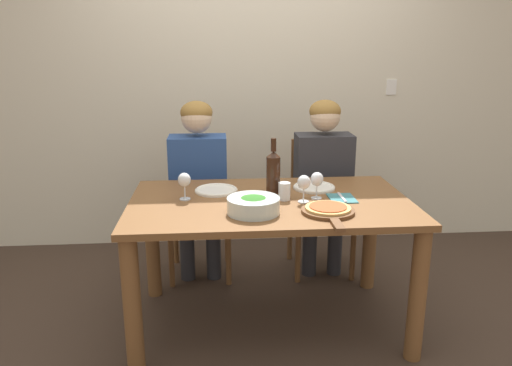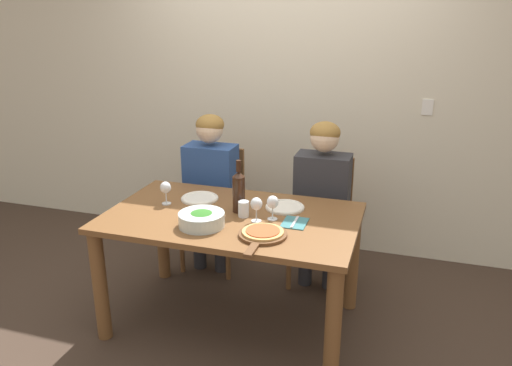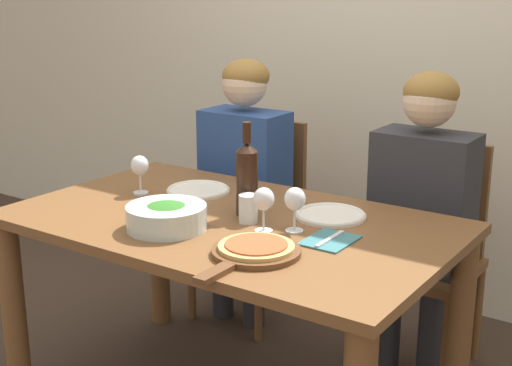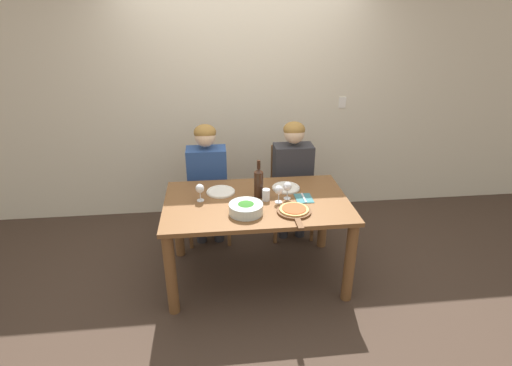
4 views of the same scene
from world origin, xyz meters
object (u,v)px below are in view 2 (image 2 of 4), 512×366
Objects in this scene: person_man at (322,190)px; dinner_plate_right at (285,207)px; chair_left at (217,203)px; chair_right at (323,216)px; person_woman at (210,179)px; wine_bottle at (239,191)px; wine_glass_right at (273,203)px; fork_on_napkin at (295,223)px; pizza_on_board at (262,234)px; wine_glass_left at (166,189)px; broccoli_bowl at (202,219)px; wine_glass_centre at (256,205)px; dinner_plate_left at (200,198)px; water_tumbler at (244,209)px.

dinner_plate_right is (-0.15, -0.45, 0.03)m from person_man.
chair_right is at bearing 0.00° from chair_left.
person_woman is 0.75m from wine_bottle.
wine_bottle is 2.19× the size of wine_glass_right.
pizza_on_board is at bearing -118.80° from fork_on_napkin.
pizza_on_board is 0.79m from wine_glass_left.
broccoli_bowl is 0.57m from dinner_plate_right.
wine_glass_centre is (-0.26, -0.82, 0.36)m from chair_right.
person_man is at bearing 33.97° from wine_glass_left.
dinner_plate_left is at bearing 142.62° from pizza_on_board.
chair_left is at bearing 85.84° from wine_glass_left.
broccoli_bowl reaches higher than fork_on_napkin.
chair_left is 5.13× the size of fork_on_napkin.
wine_glass_left is (-0.05, -0.61, 0.12)m from person_woman.
water_tumbler is at bearing 151.27° from wine_glass_centre.
person_man is 4.97× the size of dinner_plate_left.
dinner_plate_left is 2.53× the size of water_tumbler.
chair_right reaches higher than broccoli_bowl.
pizza_on_board is at bearing -55.96° from chair_left.
pizza_on_board is (0.25, -0.31, -0.12)m from wine_bottle.
broccoli_bowl is 0.38m from pizza_on_board.
water_tumbler is at bearing -53.17° from person_woman.
dinner_plate_left is 0.58m from dinner_plate_right.
fork_on_napkin is (0.32, -0.01, -0.05)m from water_tumbler.
dinner_plate_right reaches higher than fork_on_napkin.
chair_right is at bearing 38.41° from dinner_plate_left.
wine_glass_right reaches higher than dinner_plate_left.
fork_on_napkin is at bearing 61.20° from pizza_on_board.
dinner_plate_right is at bearing 44.61° from water_tumbler.
broccoli_bowl is 1.77× the size of wine_glass_left.
person_woman is 6.79× the size of fork_on_napkin.
wine_glass_left is 0.65m from wine_glass_centre.
dinner_plate_left is at bearing -78.38° from chair_left.
wine_glass_left is 1.00× the size of wine_glass_right.
dinner_plate_right is (0.26, 0.14, -0.13)m from wine_bottle.
wine_glass_left is at bearing -141.42° from chair_right.
chair_left is at bearing 121.98° from wine_bottle.
person_man is at bearing 54.82° from wine_bottle.
wine_bottle is 2.19× the size of wine_glass_centre.
dinner_plate_right is 0.22m from wine_glass_right.
chair_right is 9.48× the size of water_tumbler.
person_man is at bearing 79.37° from pizza_on_board.
broccoli_bowl is at bearing 174.77° from pizza_on_board.
fork_on_napkin is at bearing -93.46° from person_man.
dinner_plate_left and dinner_plate_right have the same top height.
wine_glass_right is (-0.01, 0.25, 0.09)m from pizza_on_board.
water_tumbler is (0.49, -0.65, 0.07)m from person_woman.
wine_glass_centre is at bearing -8.85° from wine_glass_left.
fork_on_napkin is (0.14, -0.01, -0.10)m from wine_glass_right.
wine_bottle reaches higher than fork_on_napkin.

